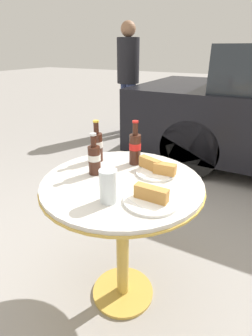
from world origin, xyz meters
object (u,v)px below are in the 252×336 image
(cola_bottle_left, at_px, (95,158))
(drinking_glass, at_px, (108,187))
(pedestrian, at_px, (128,74))
(cola_bottle_center, at_px, (97,145))
(lunch_plate_near, at_px, (156,169))
(cola_bottle_right, at_px, (135,147))
(lunch_plate_far, at_px, (151,198))
(bistro_table, at_px, (122,206))

(cola_bottle_left, distance_m, drinking_glass, 0.28)
(pedestrian, bearing_deg, cola_bottle_center, -64.89)
(lunch_plate_near, bearing_deg, cola_bottle_right, 158.25)
(cola_bottle_center, relative_size, lunch_plate_far, 0.98)
(drinking_glass, distance_m, lunch_plate_far, 0.18)
(cola_bottle_left, height_order, drinking_glass, cola_bottle_left)
(drinking_glass, height_order, pedestrian, pedestrian)
(cola_bottle_right, xyz_separation_m, cola_bottle_center, (-0.21, -0.06, -0.00))
(cola_bottle_right, xyz_separation_m, lunch_plate_near, (0.15, -0.06, -0.07))
(drinking_glass, bearing_deg, pedestrian, 117.02)
(lunch_plate_near, bearing_deg, drinking_glass, -101.87)
(cola_bottle_left, bearing_deg, cola_bottle_center, 120.51)
(cola_bottle_center, height_order, lunch_plate_far, cola_bottle_center)
(drinking_glass, relative_size, lunch_plate_near, 0.68)
(cola_bottle_center, distance_m, drinking_glass, 0.45)
(lunch_plate_near, relative_size, pedestrian, 0.12)
(drinking_glass, xyz_separation_m, lunch_plate_far, (0.16, 0.08, -0.05))
(bistro_table, height_order, lunch_plate_far, lunch_plate_far)
(bistro_table, relative_size, cola_bottle_left, 3.73)
(cola_bottle_center, distance_m, lunch_plate_near, 0.37)
(cola_bottle_right, distance_m, lunch_plate_far, 0.41)
(cola_bottle_left, relative_size, drinking_glass, 1.48)
(cola_bottle_center, distance_m, pedestrian, 3.09)
(lunch_plate_near, distance_m, lunch_plate_far, 0.28)
(bistro_table, xyz_separation_m, cola_bottle_center, (-0.24, 0.15, 0.24))
(drinking_glass, bearing_deg, lunch_plate_far, 26.55)
(cola_bottle_left, bearing_deg, cola_bottle_right, 59.67)
(bistro_table, xyz_separation_m, cola_bottle_left, (-0.16, 0.00, 0.23))
(cola_bottle_left, distance_m, lunch_plate_far, 0.39)
(cola_bottle_left, relative_size, cola_bottle_right, 0.88)
(pedestrian, bearing_deg, drinking_glass, -62.98)
(bistro_table, relative_size, lunch_plate_far, 3.35)
(cola_bottle_left, xyz_separation_m, cola_bottle_right, (0.12, 0.21, 0.01))
(cola_bottle_right, distance_m, drinking_glass, 0.41)
(cola_bottle_center, xyz_separation_m, lunch_plate_near, (0.36, 0.00, -0.07))
(cola_bottle_center, bearing_deg, bistro_table, -31.15)
(bistro_table, distance_m, lunch_plate_near, 0.25)
(bistro_table, bearing_deg, cola_bottle_center, 148.85)
(cola_bottle_left, bearing_deg, pedestrian, 115.39)
(cola_bottle_right, height_order, lunch_plate_far, cola_bottle_right)
(pedestrian, bearing_deg, cola_bottle_left, -64.61)
(cola_bottle_left, relative_size, lunch_plate_near, 1.01)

